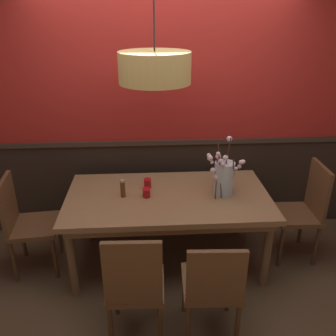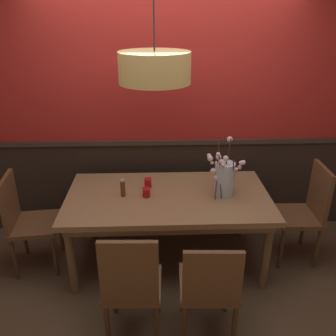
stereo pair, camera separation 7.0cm
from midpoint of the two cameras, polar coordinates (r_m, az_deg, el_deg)
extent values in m
plane|color=brown|center=(3.64, 0.57, -14.52)|extent=(24.00, 24.00, 0.00)
cube|color=#2D2119|center=(3.95, 0.14, -2.60)|extent=(5.76, 0.12, 0.99)
cube|color=#3E2E24|center=(3.74, 0.15, 4.41)|extent=(5.76, 0.14, 0.05)
cube|color=#B2231E|center=(3.55, 0.16, 17.97)|extent=(5.76, 0.12, 1.80)
cube|color=#997047|center=(3.25, 0.62, -4.78)|extent=(1.85, 0.98, 0.05)
cube|color=brown|center=(3.28, 0.61, -5.78)|extent=(1.74, 0.87, 0.08)
cylinder|color=brown|center=(3.19, -14.65, -14.17)|extent=(0.07, 0.07, 0.68)
cylinder|color=brown|center=(3.26, 16.13, -13.39)|extent=(0.07, 0.07, 0.68)
cylinder|color=brown|center=(3.84, -12.30, -6.75)|extent=(0.07, 0.07, 0.68)
cylinder|color=brown|center=(3.90, 12.70, -6.27)|extent=(0.07, 0.07, 0.68)
cube|color=brown|center=(3.67, 20.45, -7.30)|extent=(0.41, 0.43, 0.04)
cube|color=brown|center=(3.61, 23.74, -3.48)|extent=(0.05, 0.40, 0.49)
cylinder|color=brown|center=(3.60, 18.29, -12.21)|extent=(0.04, 0.04, 0.44)
cylinder|color=brown|center=(3.88, 16.65, -9.05)|extent=(0.04, 0.04, 0.44)
cylinder|color=brown|center=(3.72, 23.36, -11.77)|extent=(0.04, 0.04, 0.44)
cylinder|color=brown|center=(3.99, 21.38, -8.77)|extent=(0.04, 0.04, 0.44)
cube|color=brown|center=(2.74, 7.23, -18.02)|extent=(0.43, 0.44, 0.04)
cube|color=brown|center=(2.45, 8.02, -17.04)|extent=(0.40, 0.05, 0.41)
cylinder|color=brown|center=(3.02, 3.05, -19.09)|extent=(0.04, 0.04, 0.43)
cylinder|color=brown|center=(3.05, 10.10, -18.88)|extent=(0.04, 0.04, 0.43)
cylinder|color=brown|center=(2.77, 3.38, -24.23)|extent=(0.04, 0.04, 0.43)
cylinder|color=brown|center=(2.81, 11.33, -23.88)|extent=(0.04, 0.04, 0.43)
cube|color=brown|center=(4.11, -3.82, -2.07)|extent=(0.43, 0.44, 0.04)
cube|color=brown|center=(4.19, -3.76, 2.03)|extent=(0.39, 0.05, 0.43)
cylinder|color=brown|center=(4.06, -1.37, -6.30)|extent=(0.04, 0.04, 0.44)
cylinder|color=brown|center=(4.08, -6.37, -6.27)|extent=(0.04, 0.04, 0.44)
cylinder|color=brown|center=(4.38, -1.29, -3.82)|extent=(0.04, 0.04, 0.44)
cylinder|color=brown|center=(4.40, -5.90, -3.81)|extent=(0.04, 0.04, 0.44)
cube|color=brown|center=(4.11, 4.54, -2.43)|extent=(0.44, 0.43, 0.04)
cube|color=brown|center=(4.17, 4.59, 1.73)|extent=(0.39, 0.07, 0.45)
cylinder|color=brown|center=(4.08, 6.97, -6.44)|extent=(0.04, 0.04, 0.42)
cylinder|color=brown|center=(4.07, 2.02, -6.36)|extent=(0.04, 0.04, 0.42)
cylinder|color=brown|center=(4.37, 6.68, -4.20)|extent=(0.04, 0.04, 0.42)
cylinder|color=brown|center=(4.36, 2.08, -4.12)|extent=(0.04, 0.04, 0.42)
cube|color=brown|center=(2.73, -4.89, -18.24)|extent=(0.42, 0.41, 0.04)
cube|color=brown|center=(2.42, -5.45, -16.43)|extent=(0.39, 0.05, 0.49)
cylinder|color=brown|center=(3.03, -7.96, -19.20)|extent=(0.04, 0.04, 0.42)
cylinder|color=brown|center=(3.00, -0.94, -19.36)|extent=(0.04, 0.04, 0.42)
cylinder|color=brown|center=(2.79, -8.91, -23.99)|extent=(0.04, 0.04, 0.42)
cylinder|color=brown|center=(2.77, -1.03, -24.23)|extent=(0.04, 0.04, 0.42)
cube|color=brown|center=(3.54, -20.03, -8.50)|extent=(0.46, 0.47, 0.04)
cube|color=brown|center=(3.46, -23.67, -4.97)|extent=(0.08, 0.41, 0.47)
cylinder|color=brown|center=(3.78, -16.33, -9.94)|extent=(0.04, 0.04, 0.43)
cylinder|color=brown|center=(3.48, -17.12, -13.38)|extent=(0.04, 0.04, 0.43)
cylinder|color=brown|center=(3.86, -21.62, -10.04)|extent=(0.04, 0.04, 0.43)
cylinder|color=brown|center=(3.57, -22.90, -13.39)|extent=(0.04, 0.04, 0.43)
cylinder|color=silver|center=(3.24, 9.64, -1.72)|extent=(0.18, 0.18, 0.30)
cylinder|color=silver|center=(3.29, 9.50, -3.53)|extent=(0.16, 0.16, 0.07)
cylinder|color=#472D23|center=(3.18, 8.46, -1.31)|extent=(0.05, 0.19, 0.38)
sphere|color=#FFD4D9|center=(3.09, 7.43, 1.53)|extent=(0.05, 0.05, 0.05)
sphere|color=silver|center=(3.19, 8.90, -1.51)|extent=(0.03, 0.03, 0.03)
sphere|color=white|center=(3.16, 7.89, -0.45)|extent=(0.05, 0.05, 0.05)
sphere|color=#F7C8E3|center=(3.18, 8.41, -1.55)|extent=(0.05, 0.05, 0.05)
sphere|color=white|center=(3.12, 7.71, 0.84)|extent=(0.03, 0.03, 0.03)
sphere|color=white|center=(3.13, 7.25, 1.98)|extent=(0.04, 0.04, 0.04)
cylinder|color=#472D23|center=(3.20, 8.72, -0.85)|extent=(0.06, 0.04, 0.41)
sphere|color=#FFCEDF|center=(3.13, 8.75, 1.78)|extent=(0.05, 0.05, 0.05)
sphere|color=#FFD4DE|center=(3.22, 8.44, -1.08)|extent=(0.05, 0.05, 0.05)
sphere|color=white|center=(3.15, 9.00, 0.77)|extent=(0.05, 0.05, 0.05)
cylinder|color=#472D23|center=(3.17, 9.90, 0.25)|extent=(0.05, 0.10, 0.55)
sphere|color=#FCCBE7|center=(3.09, 10.52, 4.57)|extent=(0.05, 0.05, 0.05)
sphere|color=#FFD9D1|center=(3.15, 10.55, 0.34)|extent=(0.04, 0.04, 0.04)
sphere|color=silver|center=(3.12, 9.90, 1.54)|extent=(0.05, 0.05, 0.05)
cylinder|color=#472D23|center=(3.13, 8.98, -0.22)|extent=(0.06, 0.11, 0.53)
sphere|color=#FFC9E5|center=(3.08, 9.48, 0.50)|extent=(0.04, 0.04, 0.04)
sphere|color=white|center=(3.09, 9.17, 1.02)|extent=(0.04, 0.04, 0.04)
sphere|color=#FAD2D4|center=(3.02, 8.72, 2.19)|extent=(0.04, 0.04, 0.04)
cylinder|color=#472D23|center=(3.20, 11.03, -1.33)|extent=(0.06, 0.15, 0.38)
sphere|color=#FDCCE1|center=(3.15, 12.63, 0.87)|extent=(0.04, 0.04, 0.04)
sphere|color=silver|center=(3.15, 12.07, 0.12)|extent=(0.04, 0.04, 0.04)
sphere|color=#FFD4D4|center=(3.11, 12.33, 0.80)|extent=(0.04, 0.04, 0.04)
sphere|color=#FFC9D7|center=(3.15, 11.54, -0.19)|extent=(0.03, 0.03, 0.03)
cylinder|color=red|center=(3.36, -2.64, -2.41)|extent=(0.07, 0.07, 0.09)
torus|color=red|center=(3.34, -2.65, -1.76)|extent=(0.07, 0.07, 0.01)
cylinder|color=silver|center=(3.36, -2.63, -2.62)|extent=(0.05, 0.05, 0.05)
cylinder|color=red|center=(3.20, -2.86, -3.95)|extent=(0.07, 0.07, 0.08)
torus|color=red|center=(3.18, -2.88, -3.34)|extent=(0.07, 0.07, 0.01)
cylinder|color=silver|center=(3.20, -2.86, -4.15)|extent=(0.05, 0.05, 0.04)
cylinder|color=brown|center=(3.21, -6.65, -3.37)|extent=(0.05, 0.05, 0.15)
cylinder|color=beige|center=(3.17, -6.72, -2.04)|extent=(0.03, 0.03, 0.02)
cylinder|color=tan|center=(2.83, -1.44, 15.84)|extent=(0.56, 0.56, 0.24)
sphere|color=#F9EAB7|center=(2.83, -1.43, 15.13)|extent=(0.14, 0.14, 0.14)
camera|label=1|loc=(0.04, -89.36, 0.29)|focal=37.93mm
camera|label=2|loc=(0.04, 90.64, -0.29)|focal=37.93mm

